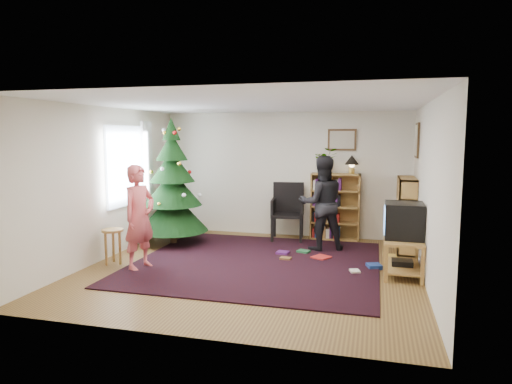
% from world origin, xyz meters
% --- Properties ---
extents(floor, '(5.00, 5.00, 0.00)m').
position_xyz_m(floor, '(0.00, 0.00, 0.00)').
color(floor, brown).
rests_on(floor, ground).
extents(ceiling, '(5.00, 5.00, 0.00)m').
position_xyz_m(ceiling, '(0.00, 0.00, 2.50)').
color(ceiling, white).
rests_on(ceiling, wall_back).
extents(wall_back, '(5.00, 0.02, 2.50)m').
position_xyz_m(wall_back, '(0.00, 2.50, 1.25)').
color(wall_back, silver).
rests_on(wall_back, floor).
extents(wall_front, '(5.00, 0.02, 2.50)m').
position_xyz_m(wall_front, '(0.00, -2.50, 1.25)').
color(wall_front, silver).
rests_on(wall_front, floor).
extents(wall_left, '(0.02, 5.00, 2.50)m').
position_xyz_m(wall_left, '(-2.50, 0.00, 1.25)').
color(wall_left, silver).
rests_on(wall_left, floor).
extents(wall_right, '(0.02, 5.00, 2.50)m').
position_xyz_m(wall_right, '(2.50, 0.00, 1.25)').
color(wall_right, silver).
rests_on(wall_right, floor).
extents(rug, '(3.80, 3.60, 0.02)m').
position_xyz_m(rug, '(0.00, 0.30, 0.01)').
color(rug, black).
rests_on(rug, floor).
extents(window_pane, '(0.04, 1.20, 1.40)m').
position_xyz_m(window_pane, '(-2.47, 0.60, 1.50)').
color(window_pane, silver).
rests_on(window_pane, wall_left).
extents(curtain, '(0.06, 0.35, 1.60)m').
position_xyz_m(curtain, '(-2.43, 1.30, 1.50)').
color(curtain, silver).
rests_on(curtain, wall_left).
extents(picture_back, '(0.55, 0.03, 0.42)m').
position_xyz_m(picture_back, '(1.15, 2.48, 1.95)').
color(picture_back, '#4C3319').
rests_on(picture_back, wall_back).
extents(picture_right, '(0.03, 0.50, 0.60)m').
position_xyz_m(picture_right, '(2.48, 1.75, 1.95)').
color(picture_right, '#4C3319').
rests_on(picture_right, wall_right).
extents(christmas_tree, '(1.30, 1.30, 2.37)m').
position_xyz_m(christmas_tree, '(-1.86, 1.19, 0.99)').
color(christmas_tree, '#3F2816').
rests_on(christmas_tree, rug).
extents(bookshelf_back, '(0.95, 0.30, 1.30)m').
position_xyz_m(bookshelf_back, '(1.05, 2.34, 0.66)').
color(bookshelf_back, '#AA7F3D').
rests_on(bookshelf_back, floor).
extents(bookshelf_right, '(0.30, 0.95, 1.30)m').
position_xyz_m(bookshelf_right, '(2.34, 1.77, 0.66)').
color(bookshelf_right, '#AA7F3D').
rests_on(bookshelf_right, floor).
extents(tv_stand, '(0.54, 0.97, 0.55)m').
position_xyz_m(tv_stand, '(2.22, 0.28, 0.33)').
color(tv_stand, '#AA7F3D').
rests_on(tv_stand, floor).
extents(crt_tv, '(0.54, 0.59, 0.51)m').
position_xyz_m(crt_tv, '(2.22, 0.28, 0.81)').
color(crt_tv, black).
rests_on(crt_tv, tv_stand).
extents(armchair, '(0.68, 0.68, 1.11)m').
position_xyz_m(armchair, '(0.17, 2.16, 0.60)').
color(armchair, black).
rests_on(armchair, rug).
extents(stool, '(0.34, 0.34, 0.56)m').
position_xyz_m(stool, '(-2.20, -0.32, 0.43)').
color(stool, '#AA7F3D').
rests_on(stool, floor).
extents(person_standing, '(0.54, 0.67, 1.60)m').
position_xyz_m(person_standing, '(-1.66, -0.43, 0.80)').
color(person_standing, '#D15356').
rests_on(person_standing, rug).
extents(person_by_chair, '(0.99, 0.88, 1.68)m').
position_xyz_m(person_by_chair, '(0.89, 1.43, 0.84)').
color(person_by_chair, black).
rests_on(person_by_chair, rug).
extents(potted_plant, '(0.53, 0.48, 0.50)m').
position_xyz_m(potted_plant, '(0.85, 2.34, 1.55)').
color(potted_plant, gray).
rests_on(potted_plant, bookshelf_back).
extents(table_lamp, '(0.27, 0.27, 0.36)m').
position_xyz_m(table_lamp, '(1.35, 2.34, 1.54)').
color(table_lamp, '#A57F33').
rests_on(table_lamp, bookshelf_back).
extents(floor_clutter, '(1.98, 1.25, 0.08)m').
position_xyz_m(floor_clutter, '(1.11, 0.75, 0.04)').
color(floor_clutter, '#A51E19').
rests_on(floor_clutter, rug).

